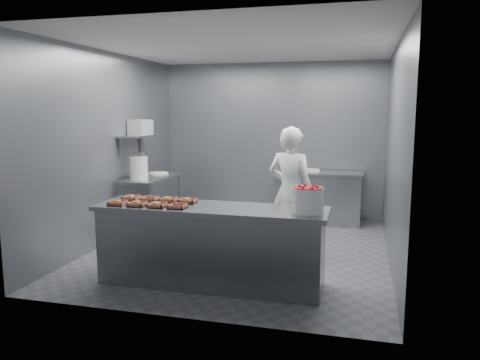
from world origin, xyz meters
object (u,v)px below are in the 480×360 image
Objects in this scene: prep_table at (151,196)px; appliance at (140,127)px; tray_0 at (118,203)px; service_counter at (211,245)px; tray_5 at (150,199)px; tray_7 at (188,200)px; worker at (291,192)px; tray_1 at (137,204)px; tray_3 at (178,206)px; strawberry_tub at (308,199)px; back_counter at (318,197)px; tray_6 at (169,199)px; glaze_bucket at (139,167)px; tray_2 at (157,205)px; tray_4 at (131,197)px.

prep_table is 1.11m from appliance.
appliance is (-0.77, 2.16, 0.76)m from tray_0.
tray_5 is at bearing 168.82° from service_counter.
prep_table is 6.40× the size of tray_7.
tray_5 is 0.48m from tray_7.
tray_0 is 0.11× the size of worker.
tray_7 reaches higher than service_counter.
tray_3 is at bearing 0.00° from tray_1.
prep_table is at bearing 126.46° from tray_7.
strawberry_tub is at bearing 3.61° from tray_1.
tray_6 is at bearing -115.38° from back_counter.
back_counter is at bearing 34.80° from appliance.
service_counter is at bearing 26.13° from tray_3.
worker reaches higher than service_counter.
prep_table is 0.57m from glaze_bucket.
glaze_bucket is at bearing 7.39° from worker.
appliance reaches higher than worker.
tray_1 is at bearing -180.00° from tray_3.
glaze_bucket is (-0.05, -0.29, 0.49)m from prep_table.
tray_6 is 2.35m from appliance.
back_counter is 3.74m from tray_2.
tray_6 is at bearing -53.09° from glaze_bucket.
tray_0 is 2.13m from strawberry_tub.
service_counter is 0.59m from tray_7.
tray_2 is at bearing -53.25° from tray_5.
tray_4 is 0.45× the size of glaze_bucket.
worker is at bearing -95.74° from back_counter.
service_counter is at bearing -11.18° from tray_5.
tray_6 is 0.45× the size of glaze_bucket.
worker is at bearing 47.68° from tray_7.
tray_4 is at bearing 49.16° from worker.
strawberry_tub is at bearing -25.00° from appliance.
tray_2 is at bearing -62.80° from prep_table.
tray_4 is (-1.95, -3.09, 0.47)m from back_counter.
worker reaches higher than tray_7.
tray_4 is (0.00, 0.32, 0.00)m from tray_0.
glaze_bucket is (-1.37, 1.82, 0.16)m from tray_3.
tray_0 is 0.57× the size of strawberry_tub.
worker is (0.70, 1.29, 0.42)m from service_counter.
tray_5 is at bearing 89.45° from tray_1.
worker is at bearing 48.76° from tray_2.
tray_6 is at bearing 33.47° from tray_0.
service_counter is at bearing 77.69° from worker.
tray_1 is 0.59× the size of appliance.
tray_4 is 2.08m from worker.
prep_table is 0.69× the size of worker.
tray_5 is (-0.80, 0.16, 0.47)m from service_counter.
glaze_bucket is at bearing 109.66° from tray_0.
worker is at bearing 32.87° from tray_4.
strawberry_tub is 3.60m from appliance.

